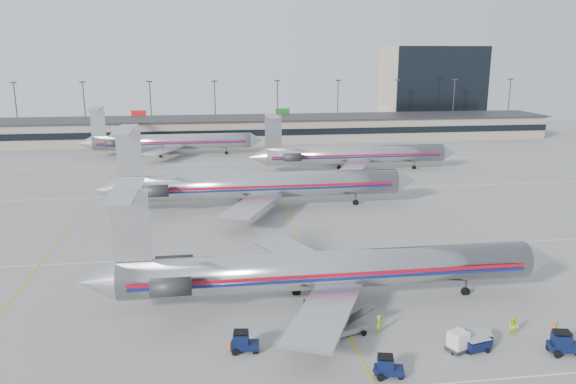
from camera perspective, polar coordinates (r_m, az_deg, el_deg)
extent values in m
plane|color=gray|center=(57.11, 3.71, -9.52)|extent=(260.00, 260.00, 0.00)
cube|color=silver|center=(66.23, 1.96, -6.12)|extent=(160.00, 0.15, 0.02)
cube|color=gray|center=(150.96, -3.85, 6.36)|extent=(160.00, 16.00, 6.00)
cube|color=black|center=(142.93, -3.60, 6.02)|extent=(160.00, 0.20, 1.60)
cube|color=#2D2D30|center=(150.59, -3.87, 7.53)|extent=(162.00, 17.00, 0.30)
cylinder|color=#38383D|center=(172.05, -25.86, 7.45)|extent=(0.30, 0.30, 15.00)
cube|color=#2D2D30|center=(171.54, -26.13, 9.96)|extent=(1.60, 0.40, 0.35)
cylinder|color=#38383D|center=(167.48, -19.94, 7.86)|extent=(0.30, 0.30, 15.00)
cube|color=#2D2D30|center=(166.96, -20.16, 10.45)|extent=(1.60, 0.40, 0.35)
cylinder|color=#38383D|center=(164.76, -13.75, 8.20)|extent=(0.30, 0.30, 15.00)
cube|color=#2D2D30|center=(164.24, -13.90, 10.84)|extent=(1.60, 0.40, 0.35)
cylinder|color=#38383D|center=(163.99, -7.42, 8.45)|extent=(0.30, 0.30, 15.00)
cube|color=#2D2D30|center=(163.46, -7.50, 11.11)|extent=(1.60, 0.40, 0.35)
cylinder|color=#38383D|center=(165.18, -1.09, 8.60)|extent=(0.30, 0.30, 15.00)
cube|color=#2D2D30|center=(164.66, -1.10, 11.24)|extent=(1.60, 0.40, 0.35)
cylinder|color=#38383D|center=(168.31, 5.07, 8.65)|extent=(0.30, 0.30, 15.00)
cube|color=#2D2D30|center=(167.79, 5.13, 11.24)|extent=(1.60, 0.40, 0.35)
cylinder|color=#38383D|center=(173.25, 10.95, 8.60)|extent=(0.30, 0.30, 15.00)
cube|color=#2D2D30|center=(172.76, 11.07, 11.11)|extent=(1.60, 0.40, 0.35)
cylinder|color=#38383D|center=(179.87, 16.44, 8.48)|extent=(0.30, 0.30, 15.00)
cube|color=#2D2D30|center=(179.39, 16.61, 10.89)|extent=(1.60, 0.40, 0.35)
cylinder|color=#38383D|center=(187.99, 21.50, 8.30)|extent=(0.30, 0.30, 15.00)
cube|color=#2D2D30|center=(187.53, 21.71, 10.60)|extent=(1.60, 0.40, 0.35)
cube|color=tan|center=(193.81, 14.32, 10.45)|extent=(30.00, 20.00, 25.00)
cylinder|color=#BABBBF|center=(52.25, 4.37, -7.86)|extent=(38.10, 3.52, 3.52)
cone|color=#BABBBF|center=(59.93, 24.08, -6.18)|extent=(3.05, 3.52, 3.52)
cone|color=silver|center=(52.13, -18.81, -8.65)|extent=(3.43, 3.52, 3.52)
cube|color=maroon|center=(50.59, 4.80, -8.44)|extent=(36.19, 0.05, 0.33)
cube|color=navy|center=(50.74, 4.80, -8.84)|extent=(36.19, 0.05, 0.27)
cube|color=silver|center=(58.36, 1.11, -6.44)|extent=(8.86, 12.91, 0.30)
cube|color=silver|center=(46.29, 3.79, -12.11)|extent=(8.86, 12.91, 0.30)
cube|color=silver|center=(49.96, -15.71, -3.30)|extent=(3.24, 0.24, 6.48)
cube|color=silver|center=(49.21, -16.27, 0.08)|extent=(2.29, 10.00, 0.17)
cylinder|color=#2D2D30|center=(53.69, -11.46, -7.17)|extent=(3.43, 1.62, 1.62)
cylinder|color=#2D2D30|center=(48.66, -11.81, -9.45)|extent=(3.43, 1.62, 1.62)
cylinder|color=#2D2D30|center=(57.42, 17.61, -9.19)|extent=(0.19, 0.19, 1.57)
cylinder|color=#2D2D30|center=(50.70, 1.66, -11.67)|extent=(0.19, 0.19, 1.57)
cylinder|color=#2D2D30|center=(54.80, 0.84, -9.63)|extent=(0.19, 0.19, 1.57)
cylinder|color=black|center=(57.59, 17.57, -9.60)|extent=(0.86, 0.29, 0.86)
cylinder|color=#BABBBF|center=(83.74, -2.61, 0.71)|extent=(41.12, 3.80, 3.80)
cone|color=#BABBBF|center=(88.57, 11.84, 1.15)|extent=(3.29, 3.80, 3.80)
cone|color=silver|center=(84.70, -17.88, 0.19)|extent=(3.70, 3.80, 3.80)
cube|color=maroon|center=(81.86, -2.49, 0.51)|extent=(39.07, 0.05, 0.36)
cube|color=navy|center=(81.95, -2.48, 0.24)|extent=(39.07, 0.05, 0.29)
cube|color=silver|center=(90.81, -4.33, 1.06)|extent=(9.56, 13.94, 0.33)
cube|color=silver|center=(76.87, -3.62, -1.29)|extent=(9.56, 13.94, 0.33)
cube|color=silver|center=(83.12, -15.85, 3.89)|extent=(3.50, 0.26, 6.99)
cube|color=silver|center=(82.69, -16.21, 6.13)|extent=(2.47, 10.80, 0.19)
cylinder|color=#2D2D30|center=(86.54, -13.02, 1.00)|extent=(3.70, 1.75, 1.75)
cylinder|color=#2D2D30|center=(80.85, -13.36, 0.09)|extent=(3.70, 1.75, 1.75)
cylinder|color=#2D2D30|center=(86.90, 6.90, -0.76)|extent=(0.21, 0.21, 1.70)
cylinder|color=#2D2D30|center=(81.81, -4.58, -1.62)|extent=(0.21, 0.21, 1.70)
cylinder|color=#2D2D30|center=(86.57, -4.78, -0.76)|extent=(0.21, 0.21, 1.70)
cylinder|color=black|center=(87.02, 6.89, -1.07)|extent=(0.93, 0.31, 0.93)
cylinder|color=#BABBBF|center=(111.76, 6.90, 3.79)|extent=(35.59, 3.47, 3.47)
cone|color=#BABBBF|center=(118.17, 16.00, 3.90)|extent=(3.00, 3.47, 3.47)
cone|color=silver|center=(108.43, -3.12, 3.56)|extent=(3.37, 3.47, 3.47)
cube|color=maroon|center=(110.08, 7.14, 3.70)|extent=(33.81, 0.05, 0.33)
cube|color=navy|center=(110.15, 7.13, 3.51)|extent=(33.81, 0.05, 0.26)
cube|color=silver|center=(117.73, 5.19, 3.88)|extent=(8.71, 12.70, 0.30)
cube|color=silver|center=(105.23, 6.81, 2.65)|extent=(8.71, 12.70, 0.30)
cube|color=silver|center=(107.97, -1.51, 6.17)|extent=(3.18, 0.23, 6.37)
cube|color=silver|center=(107.58, -1.67, 7.75)|extent=(2.25, 9.83, 0.17)
cylinder|color=#2D2D30|center=(111.70, 0.02, 4.03)|extent=(3.37, 1.59, 1.59)
cylinder|color=#2D2D30|center=(106.50, 0.43, 3.55)|extent=(3.37, 1.59, 1.59)
cylinder|color=#2D2D30|center=(115.92, 12.70, 2.65)|extent=(0.19, 0.19, 1.55)
cylinder|color=#2D2D30|center=(109.40, 5.74, 2.27)|extent=(0.19, 0.19, 1.55)
cylinder|color=#2D2D30|center=(113.68, 5.21, 2.72)|extent=(0.19, 0.19, 1.55)
cylinder|color=black|center=(116.00, 12.69, 2.44)|extent=(0.84, 0.28, 0.84)
cylinder|color=#BABBBF|center=(130.61, -11.60, 5.04)|extent=(35.06, 3.41, 3.41)
cone|color=#BABBBF|center=(130.80, -3.23, 5.31)|extent=(2.95, 3.41, 3.41)
cone|color=silver|center=(133.20, -19.88, 4.66)|extent=(3.32, 3.41, 3.41)
cube|color=maroon|center=(128.90, -11.64, 4.98)|extent=(33.31, 0.05, 0.32)
cube|color=navy|center=(128.96, -11.64, 4.82)|extent=(33.31, 0.05, 0.26)
cube|color=silver|center=(137.25, -12.20, 5.03)|extent=(8.58, 12.51, 0.30)
cube|color=silver|center=(124.53, -12.59, 4.14)|extent=(8.58, 12.51, 0.30)
cube|color=silver|center=(131.99, -18.76, 6.80)|extent=(3.14, 0.23, 6.27)
cube|color=silver|center=(131.75, -18.98, 8.07)|extent=(2.21, 9.69, 0.17)
cylinder|color=#2D2D30|center=(134.58, -17.05, 5.09)|extent=(3.32, 1.57, 1.57)
cylinder|color=#2D2D30|center=(129.45, -17.40, 4.73)|extent=(3.32, 1.57, 1.57)
cylinder|color=#2D2D30|center=(130.80, -6.28, 4.15)|extent=(0.18, 0.18, 1.52)
cylinder|color=#2D2D30|center=(129.03, -12.83, 3.76)|extent=(0.18, 0.18, 1.52)
cylinder|color=#2D2D30|center=(133.38, -12.68, 4.09)|extent=(0.18, 0.18, 1.52)
cylinder|color=black|center=(130.88, -6.28, 3.97)|extent=(0.83, 0.28, 0.83)
cube|color=black|center=(45.46, -4.40, -15.26)|extent=(2.29, 1.36, 0.49)
cube|color=black|center=(45.16, -4.80, -14.62)|extent=(1.30, 1.13, 0.89)
cube|color=black|center=(44.88, -4.82, -13.96)|extent=(1.24, 1.08, 0.08)
cylinder|color=black|center=(46.06, -3.42, -15.20)|extent=(0.55, 0.18, 0.55)
cylinder|color=black|center=(45.21, -3.32, -15.80)|extent=(0.55, 0.18, 0.55)
cylinder|color=black|center=(45.99, -5.45, -15.29)|extent=(0.55, 0.18, 0.55)
cylinder|color=black|center=(45.13, -5.39, -15.90)|extent=(0.55, 0.18, 0.55)
cube|color=black|center=(42.93, 10.21, -17.39)|extent=(2.26, 1.49, 0.47)
cube|color=black|center=(42.56, 9.86, -16.78)|extent=(1.32, 1.18, 0.85)
cube|color=black|center=(42.27, 9.90, -16.12)|extent=(1.26, 1.12, 0.08)
cylinder|color=black|center=(43.66, 10.98, -17.24)|extent=(0.53, 0.17, 0.53)
cylinder|color=black|center=(42.90, 11.41, -17.86)|extent=(0.53, 0.17, 0.53)
cylinder|color=black|center=(43.23, 8.99, -17.48)|extent=(0.53, 0.17, 0.53)
cylinder|color=black|center=(42.47, 9.38, -18.13)|extent=(0.53, 0.17, 0.53)
cube|color=black|center=(49.85, 26.26, -13.92)|extent=(2.54, 1.63, 0.54)
cube|color=black|center=(49.40, 26.03, -13.32)|extent=(1.47, 1.31, 0.96)
cube|color=black|center=(49.12, 26.11, -12.65)|extent=(1.41, 1.24, 0.09)
cylinder|color=black|center=(50.82, 26.71, -13.80)|extent=(0.60, 0.19, 0.60)
cylinder|color=black|center=(49.92, 25.04, -14.12)|extent=(0.60, 0.19, 0.60)
cylinder|color=black|center=(49.14, 25.73, -14.65)|extent=(0.60, 0.19, 0.60)
cube|color=black|center=(48.86, 18.81, -13.80)|extent=(2.19, 1.76, 0.70)
cube|color=gray|center=(48.63, 18.86, -13.28)|extent=(2.19, 1.76, 0.06)
cylinder|color=black|center=(49.76, 19.23, -13.79)|extent=(0.36, 0.14, 0.36)
cylinder|color=black|center=(48.90, 19.83, -14.36)|extent=(0.36, 0.14, 0.36)
cylinder|color=black|center=(49.17, 17.72, -14.02)|extent=(0.36, 0.14, 0.36)
cylinder|color=black|center=(48.30, 18.30, -14.60)|extent=(0.36, 0.14, 0.36)
cube|color=black|center=(47.84, 18.59, -14.41)|extent=(2.16, 1.72, 0.70)
cube|color=gray|center=(47.61, 18.63, -13.87)|extent=(2.16, 1.72, 0.06)
cylinder|color=black|center=(48.74, 19.02, -14.39)|extent=(0.36, 0.14, 0.36)
cylinder|color=black|center=(47.89, 19.63, -14.97)|extent=(0.36, 0.14, 0.36)
cylinder|color=black|center=(48.15, 17.48, -14.62)|extent=(0.36, 0.14, 0.36)
cylinder|color=black|center=(47.29, 18.06, -15.23)|extent=(0.36, 0.14, 0.36)
cube|color=#2D2D30|center=(47.45, 16.84, -14.97)|extent=(1.97, 1.84, 0.26)
cube|color=silver|center=(47.08, 16.91, -14.13)|extent=(1.70, 1.65, 1.31)
cylinder|color=black|center=(48.16, 17.24, -14.70)|extent=(0.21, 0.10, 0.21)
cylinder|color=black|center=(47.34, 17.79, -15.28)|extent=(0.21, 0.10, 0.21)
cylinder|color=black|center=(47.68, 15.87, -14.91)|extent=(0.21, 0.10, 0.21)
cylinder|color=black|center=(46.85, 16.40, -15.49)|extent=(0.21, 0.10, 0.21)
cube|color=gray|center=(48.18, 6.13, -13.68)|extent=(3.55, 2.31, 0.46)
cube|color=#2D2D30|center=(47.83, 6.82, -12.48)|extent=(3.47, 1.98, 1.20)
cylinder|color=black|center=(48.99, 7.38, -13.47)|extent=(0.46, 0.15, 0.46)
cylinder|color=black|center=(48.12, 7.71, -14.02)|extent=(0.46, 0.15, 0.46)
cylinder|color=black|center=(48.45, 4.55, -13.72)|extent=(0.46, 0.15, 0.46)
cylinder|color=black|center=(47.57, 4.82, -14.28)|extent=(0.46, 0.15, 0.46)
imported|color=#9BD013|center=(48.52, 9.24, -13.09)|extent=(0.61, 0.68, 1.56)
imported|color=#C8EB16|center=(50.83, 21.93, -12.60)|extent=(1.04, 1.01, 1.68)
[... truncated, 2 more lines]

